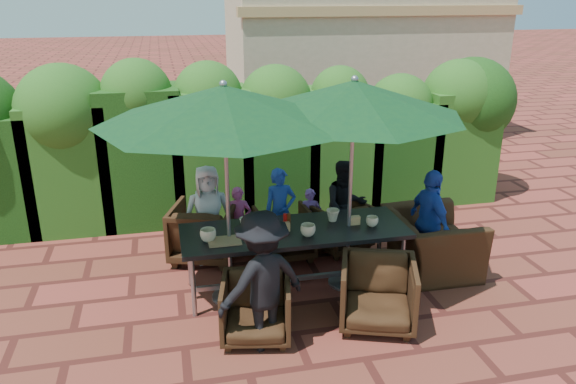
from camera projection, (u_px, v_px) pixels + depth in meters
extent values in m
plane|color=maroon|center=(274.00, 282.00, 6.74)|extent=(80.00, 80.00, 0.00)
cube|color=black|center=(295.00, 231.00, 6.36)|extent=(2.56, 0.90, 0.05)
cube|color=gray|center=(294.00, 279.00, 6.56)|extent=(2.36, 0.05, 0.05)
cylinder|color=gray|center=(193.00, 287.00, 5.92)|extent=(0.05, 0.05, 0.70)
cylinder|color=gray|center=(190.00, 258.00, 6.56)|extent=(0.05, 0.05, 0.70)
cylinder|color=gray|center=(402.00, 264.00, 6.41)|extent=(0.05, 0.05, 0.70)
cylinder|color=gray|center=(379.00, 239.00, 7.05)|extent=(0.05, 0.05, 0.70)
cylinder|color=gray|center=(231.00, 296.00, 6.39)|extent=(0.44, 0.44, 0.03)
cylinder|color=gray|center=(228.00, 199.00, 5.99)|extent=(0.04, 0.04, 2.40)
cone|color=#0B3218|center=(224.00, 104.00, 5.64)|extent=(2.66, 2.66, 0.38)
sphere|color=gray|center=(223.00, 84.00, 5.58)|extent=(0.08, 0.08, 0.08)
cylinder|color=gray|center=(347.00, 282.00, 6.70)|extent=(0.44, 0.44, 0.03)
cylinder|color=gray|center=(350.00, 189.00, 6.30)|extent=(0.04, 0.04, 2.40)
cone|color=#0B3218|center=(354.00, 98.00, 5.95)|extent=(2.42, 2.42, 0.38)
sphere|color=gray|center=(355.00, 79.00, 5.88)|extent=(0.08, 0.08, 0.08)
imported|color=black|center=(204.00, 229.00, 7.21)|extent=(0.99, 0.96, 0.81)
imported|color=black|center=(284.00, 231.00, 7.27)|extent=(0.74, 0.69, 0.71)
imported|color=black|center=(339.00, 223.00, 7.51)|extent=(0.88, 0.85, 0.71)
imported|color=black|center=(256.00, 306.00, 5.56)|extent=(0.79, 0.76, 0.70)
imported|color=black|center=(378.00, 291.00, 5.76)|extent=(0.95, 0.92, 0.78)
imported|color=black|center=(432.00, 233.00, 6.88)|extent=(0.75, 1.13, 0.98)
imported|color=silver|center=(208.00, 214.00, 7.09)|extent=(0.64, 0.39, 1.27)
imported|color=#2146B4|center=(280.00, 212.00, 7.32)|extent=(0.43, 0.35, 1.16)
imported|color=black|center=(345.00, 206.00, 7.42)|extent=(0.59, 0.36, 1.22)
imported|color=black|center=(262.00, 281.00, 5.31)|extent=(0.99, 0.71, 1.41)
imported|color=#2146B4|center=(430.00, 222.00, 6.78)|extent=(0.47, 0.81, 1.31)
imported|color=#CE4892|center=(239.00, 221.00, 7.33)|extent=(0.37, 0.32, 0.91)
imported|color=#8D55B8|center=(310.00, 219.00, 7.51)|extent=(0.35, 0.31, 0.83)
imported|color=#268C31|center=(306.00, 133.00, 10.58)|extent=(1.45, 0.58, 1.52)
imported|color=#CE4892|center=(341.00, 126.00, 11.02)|extent=(0.83, 0.60, 1.56)
imported|color=gray|center=(389.00, 121.00, 11.13)|extent=(1.17, 0.70, 1.70)
imported|color=beige|center=(208.00, 235.00, 6.02)|extent=(0.18, 0.18, 0.14)
imported|color=beige|center=(246.00, 223.00, 6.35)|extent=(0.14, 0.14, 0.13)
imported|color=beige|center=(308.00, 230.00, 6.16)|extent=(0.17, 0.17, 0.13)
imported|color=beige|center=(333.00, 215.00, 6.56)|extent=(0.15, 0.15, 0.14)
imported|color=beige|center=(372.00, 221.00, 6.42)|extent=(0.14, 0.14, 0.11)
cylinder|color=#B20C0A|center=(285.00, 221.00, 6.36)|extent=(0.04, 0.04, 0.17)
cylinder|color=#4C230C|center=(289.00, 221.00, 6.37)|extent=(0.04, 0.04, 0.17)
cube|color=#AF8154|center=(225.00, 241.00, 6.03)|extent=(0.35, 0.25, 0.02)
cube|color=tan|center=(284.00, 227.00, 6.28)|extent=(0.12, 0.06, 0.10)
cube|color=tan|center=(355.00, 220.00, 6.46)|extent=(0.12, 0.06, 0.10)
cube|color=black|center=(71.00, 167.00, 8.02)|extent=(1.15, 0.95, 1.84)
sphere|color=black|center=(63.00, 110.00, 7.74)|extent=(1.29, 1.29, 1.29)
cube|color=black|center=(142.00, 156.00, 8.20)|extent=(1.15, 0.95, 2.02)
sphere|color=black|center=(136.00, 94.00, 7.89)|extent=(1.00, 1.00, 1.00)
cube|color=black|center=(211.00, 154.00, 8.41)|extent=(1.15, 0.95, 1.96)
sphere|color=black|center=(208.00, 96.00, 8.12)|extent=(1.00, 1.00, 1.00)
cube|color=black|center=(276.00, 154.00, 8.64)|extent=(1.15, 0.95, 1.84)
sphere|color=black|center=(276.00, 101.00, 8.36)|extent=(1.08, 1.08, 1.08)
cube|color=black|center=(338.00, 149.00, 8.84)|extent=(1.15, 0.95, 1.89)
sphere|color=black|center=(340.00, 95.00, 8.55)|extent=(0.91, 0.91, 0.91)
cube|color=black|center=(397.00, 152.00, 9.08)|extent=(1.15, 0.95, 1.67)
sphere|color=black|center=(400.00, 107.00, 8.84)|extent=(1.05, 1.05, 1.05)
cube|color=black|center=(454.00, 144.00, 9.27)|extent=(1.15, 0.95, 1.80)
sphere|color=black|center=(459.00, 96.00, 9.00)|extent=(1.17, 1.17, 1.17)
sphere|color=black|center=(472.00, 100.00, 9.19)|extent=(1.40, 1.40, 1.40)
cube|color=#C2AE90|center=(360.00, 66.00, 13.35)|extent=(6.00, 3.00, 3.20)
cube|color=tan|center=(386.00, 11.00, 11.57)|extent=(6.20, 0.25, 0.20)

